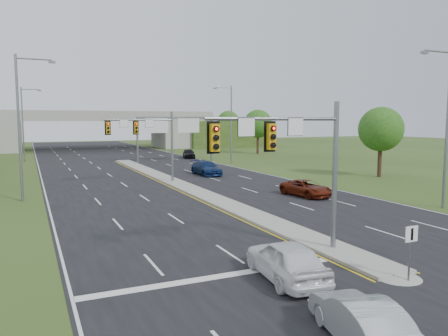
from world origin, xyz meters
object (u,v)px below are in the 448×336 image
signal_mast_near (295,153)px  car_far_b (206,168)px  keep_right_sign (411,244)px  car_silver (361,320)px  signal_mast_far (149,135)px  car_far_c (189,153)px  overpass (94,133)px  car_far_a (306,188)px  sign_gantry (175,127)px  car_white (286,260)px

signal_mast_near → car_far_b: bearing=75.5°
keep_right_sign → car_silver: (-4.87, -2.83, -0.82)m
signal_mast_far → car_far_c: size_ratio=1.60×
overpass → car_far_b: (5.31, -50.80, -2.76)m
signal_mast_near → car_far_a: bearing=53.2°
signal_mast_near → car_far_a: size_ratio=1.49×
sign_gantry → car_far_c: sign_gantry is taller
overpass → car_far_c: (11.00, -29.02, -2.79)m
overpass → car_white: overpass is taller
signal_mast_far → car_silver: (-2.60, -32.28, -4.03)m
signal_mast_near → car_silver: size_ratio=1.70×
keep_right_sign → car_far_a: bearing=66.8°
overpass → car_silver: 87.54m
signal_mast_far → sign_gantry: signal_mast_far is taller
car_far_b → car_far_c: car_far_b is taller
car_white → overpass: bearing=-86.5°
signal_mast_far → keep_right_sign: bearing=-85.6°
car_far_b → signal_mast_far: bearing=-151.6°
overpass → car_far_a: size_ratio=17.04×
car_silver → car_far_c: car_far_c is taller
overpass → keep_right_sign: bearing=-90.0°
signal_mast_far → car_far_a: 15.97m
sign_gantry → car_white: 48.69m
car_silver → keep_right_sign: bearing=-137.0°
signal_mast_far → car_far_b: size_ratio=1.32×
signal_mast_near → sign_gantry: signal_mast_near is taller
car_far_a → car_far_b: size_ratio=0.88×
sign_gantry → overpass: overpass is taller
car_far_c → car_white: bearing=-92.6°
keep_right_sign → car_far_b: 34.15m
car_far_c → signal_mast_far: bearing=-103.8°
signal_mast_near → signal_mast_far: same height
car_far_a → signal_mast_near: bearing=-134.3°
car_white → car_far_b: 32.92m
car_white → car_silver: bearing=87.6°
overpass → car_far_b: overpass is taller
keep_right_sign → sign_gantry: 50.04m
sign_gantry → overpass: bearing=100.8°
sign_gantry → car_silver: bearing=-102.5°
signal_mast_near → car_silver: bearing=-109.7°
keep_right_sign → overpass: size_ratio=0.03×
signal_mast_far → sign_gantry: 21.91m
signal_mast_far → sign_gantry: size_ratio=0.60×
overpass → car_far_a: 67.54m
signal_mast_far → car_far_a: bearing=-50.9°
car_silver → car_far_b: bearing=-92.7°
signal_mast_far → keep_right_sign: 29.71m
signal_mast_near → overpass: (2.26, 80.07, -1.17)m
overpass → signal_mast_far: bearing=-92.4°
car_white → car_silver: size_ratio=1.12×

